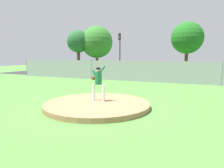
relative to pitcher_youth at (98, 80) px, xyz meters
name	(u,v)px	position (x,y,z in m)	size (l,w,h in m)	color
ground_plane	(135,88)	(0.09, 5.71, -1.20)	(80.00, 80.00, 0.00)	#4C8438
asphalt_strip	(158,77)	(0.09, 14.21, -1.19)	(44.00, 7.00, 0.01)	#2B2B2D
pitchers_mound	(97,105)	(0.09, -0.29, -1.09)	(4.84, 4.84, 0.21)	#99704C
pitcher_youth	(98,80)	(0.00, 0.00, 0.00)	(0.79, 0.32, 1.70)	silver
baseball	(118,102)	(1.02, 0.00, -0.95)	(0.07, 0.07, 0.07)	white
chainlink_fence	(148,72)	(0.09, 9.71, -0.24)	(29.52, 0.07, 2.02)	gray
parked_car_silver	(142,70)	(-1.73, 14.11, -0.37)	(2.06, 4.29, 1.74)	#B7BABF
parked_car_white	(103,69)	(-6.61, 13.93, -0.42)	(2.11, 4.42, 1.64)	silver
parked_car_red	(81,68)	(-9.67, 13.81, -0.41)	(1.84, 4.24, 1.64)	#A81919
traffic_cone_orange	(121,76)	(-3.31, 11.72, -0.94)	(0.40, 0.40, 0.55)	orange
traffic_light_near	(120,46)	(-6.01, 18.10, 2.50)	(0.28, 0.46, 5.47)	black
tree_tall_centre	(78,42)	(-15.46, 22.28, 3.70)	(3.92, 3.92, 6.91)	#4C331E
tree_bushy_near	(97,42)	(-12.76, 24.17, 3.67)	(5.64, 5.64, 7.70)	#4C331E
tree_broad_left	(187,38)	(2.44, 23.28, 3.77)	(4.57, 4.57, 7.28)	#4C331E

